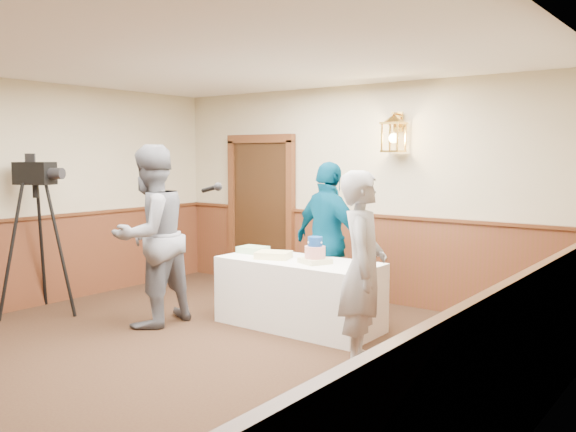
# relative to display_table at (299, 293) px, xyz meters

# --- Properties ---
(ground) EXTENTS (7.00, 7.00, 0.00)m
(ground) POSITION_rel_display_table_xyz_m (-0.20, -1.90, -0.38)
(ground) COLOR black
(ground) RESTS_ON ground
(room_shell) EXTENTS (6.02, 7.02, 2.81)m
(room_shell) POSITION_rel_display_table_xyz_m (-0.26, -1.45, 1.15)
(room_shell) COLOR #BBAF8C
(room_shell) RESTS_ON ground
(display_table) EXTENTS (1.80, 0.80, 0.75)m
(display_table) POSITION_rel_display_table_xyz_m (0.00, 0.00, 0.00)
(display_table) COLOR white
(display_table) RESTS_ON ground
(tiered_cake) EXTENTS (0.36, 0.36, 0.28)m
(tiered_cake) POSITION_rel_display_table_xyz_m (0.26, -0.07, 0.49)
(tiered_cake) COLOR beige
(tiered_cake) RESTS_ON display_table
(sheet_cake_yellow) EXTENTS (0.44, 0.39, 0.08)m
(sheet_cake_yellow) POSITION_rel_display_table_xyz_m (-0.29, -0.09, 0.41)
(sheet_cake_yellow) COLOR #FFE998
(sheet_cake_yellow) RESTS_ON display_table
(sheet_cake_green) EXTENTS (0.33, 0.27, 0.07)m
(sheet_cake_green) POSITION_rel_display_table_xyz_m (-0.72, 0.07, 0.41)
(sheet_cake_green) COLOR #9FCE91
(sheet_cake_green) RESTS_ON display_table
(interviewer) EXTENTS (1.57, 1.01, 2.01)m
(interviewer) POSITION_rel_display_table_xyz_m (-1.36, -0.92, 0.63)
(interviewer) COLOR slate
(interviewer) RESTS_ON ground
(baker) EXTENTS (0.66, 0.76, 1.76)m
(baker) POSITION_rel_display_table_xyz_m (1.17, -0.64, 0.51)
(baker) COLOR #939497
(baker) RESTS_ON ground
(assistant_p) EXTENTS (1.15, 0.72, 1.82)m
(assistant_p) POSITION_rel_display_table_xyz_m (0.04, 0.54, 0.54)
(assistant_p) COLOR navy
(assistant_p) RESTS_ON ground
(tv_camera_rig) EXTENTS (0.71, 0.66, 1.81)m
(tv_camera_rig) POSITION_rel_display_table_xyz_m (-2.80, -1.41, 0.44)
(tv_camera_rig) COLOR black
(tv_camera_rig) RESTS_ON ground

